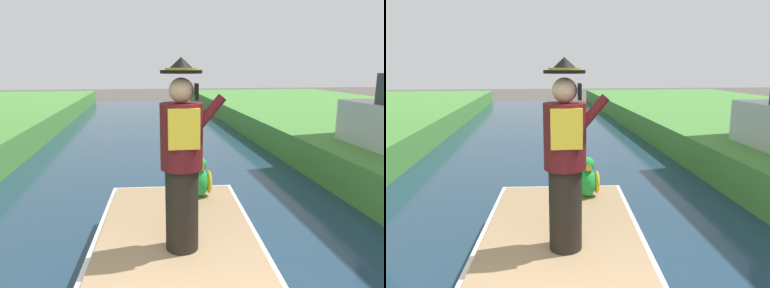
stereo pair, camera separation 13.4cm
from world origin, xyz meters
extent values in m
cube|color=silver|center=(0.00, 1.63, 0.38)|extent=(2.07, 4.31, 0.56)
cube|color=#997A56|center=(0.00, 1.63, 0.69)|extent=(1.91, 3.97, 0.05)
cylinder|color=black|center=(0.05, 1.69, 1.12)|extent=(0.32, 0.32, 0.82)
cylinder|color=#561419|center=(0.05, 1.69, 1.84)|extent=(0.40, 0.40, 0.62)
cube|color=gold|center=(0.05, 1.50, 1.94)|extent=(0.28, 0.06, 0.36)
sphere|color=#DBA884|center=(0.05, 1.69, 2.27)|extent=(0.23, 0.23, 0.23)
cylinder|color=black|center=(0.05, 1.69, 2.43)|extent=(0.38, 0.38, 0.03)
cone|color=black|center=(0.05, 1.69, 2.50)|extent=(0.26, 0.26, 0.12)
cylinder|color=gold|center=(0.05, 1.69, 2.46)|extent=(0.29, 0.29, 0.02)
cylinder|color=#561419|center=(0.27, 1.65, 2.02)|extent=(0.38, 0.09, 0.43)
cube|color=black|center=(0.18, 1.63, 2.26)|extent=(0.03, 0.08, 0.15)
ellipsoid|color=green|center=(0.45, 3.11, 0.91)|extent=(0.26, 0.32, 0.40)
sphere|color=green|center=(0.45, 3.07, 1.18)|extent=(0.20, 0.20, 0.20)
cone|color=yellow|center=(0.45, 2.97, 1.17)|extent=(0.09, 0.09, 0.09)
ellipsoid|color=yellow|center=(0.31, 3.11, 0.91)|extent=(0.08, 0.20, 0.32)
ellipsoid|color=yellow|center=(0.59, 3.11, 0.91)|extent=(0.08, 0.20, 0.32)
camera|label=1|loc=(-0.34, -1.57, 2.47)|focal=33.70mm
camera|label=2|loc=(-0.20, -1.59, 2.47)|focal=33.70mm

